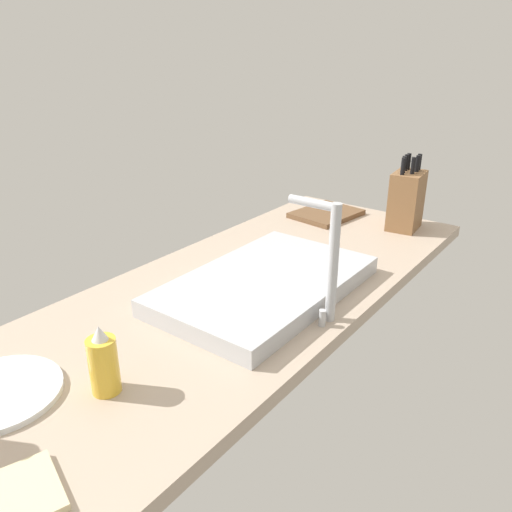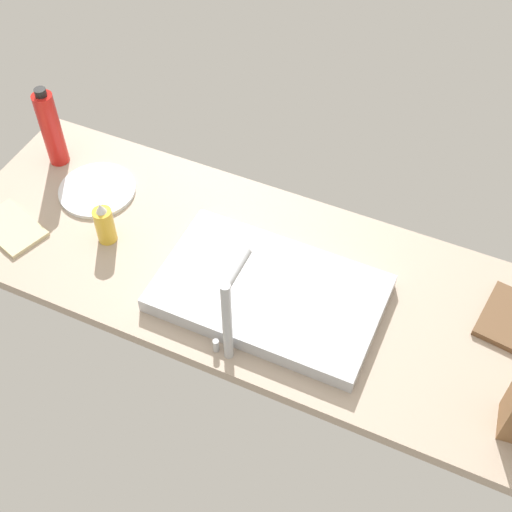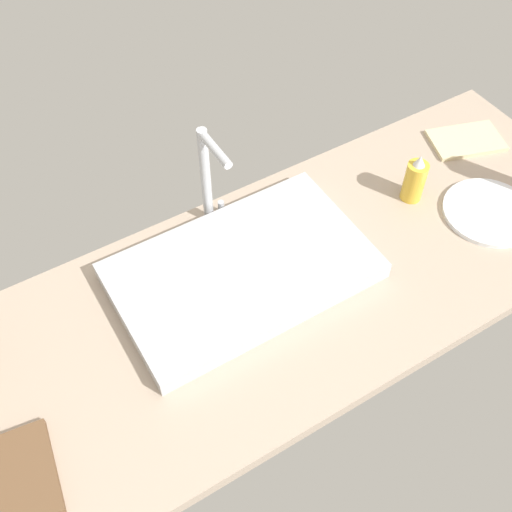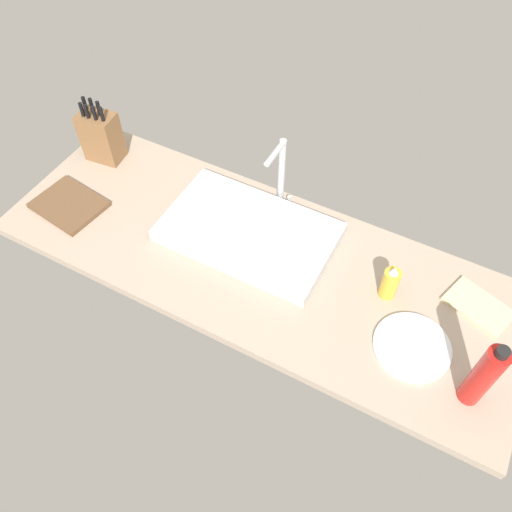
{
  "view_description": "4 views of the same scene",
  "coord_description": "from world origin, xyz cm",
  "px_view_note": "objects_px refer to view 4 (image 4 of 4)",
  "views": [
    {
      "loc": [
        88.08,
        74.74,
        63.36
      ],
      "look_at": [
        -7.84,
        2.78,
        12.34
      ],
      "focal_mm": 35.46,
      "sensor_mm": 36.0,
      "label": 1
    },
    {
      "loc": [
        -47.77,
        105.87,
        150.13
      ],
      "look_at": [
        0.29,
        0.21,
        10.3
      ],
      "focal_mm": 48.36,
      "sensor_mm": 36.0,
      "label": 2
    },
    {
      "loc": [
        -48.09,
        -68.12,
        118.67
      ],
      "look_at": [
        -4.22,
        4.53,
        12.07
      ],
      "focal_mm": 43.48,
      "sensor_mm": 36.0,
      "label": 3
    },
    {
      "loc": [
        49.59,
        -92.94,
        140.91
      ],
      "look_at": [
        1.63,
        -3.21,
        8.66
      ],
      "focal_mm": 36.29,
      "sensor_mm": 36.0,
      "label": 4
    }
  ],
  "objects_px": {
    "sink_basin": "(249,232)",
    "dish_towel": "(478,307)",
    "knife_block": "(101,136)",
    "soap_bottle": "(390,283)",
    "cutting_board": "(69,205)",
    "water_bottle": "(483,376)",
    "faucet": "(281,170)",
    "dinner_plate": "(412,347)"
  },
  "relations": [
    {
      "from": "sink_basin",
      "to": "dish_towel",
      "type": "xyz_separation_m",
      "value": [
        0.77,
        0.08,
        -0.02
      ]
    },
    {
      "from": "sink_basin",
      "to": "knife_block",
      "type": "xyz_separation_m",
      "value": [
        -0.69,
        0.09,
        0.08
      ]
    },
    {
      "from": "soap_bottle",
      "to": "dish_towel",
      "type": "xyz_separation_m",
      "value": [
        0.27,
        0.08,
        -0.05
      ]
    },
    {
      "from": "cutting_board",
      "to": "water_bottle",
      "type": "height_order",
      "value": "water_bottle"
    },
    {
      "from": "faucet",
      "to": "cutting_board",
      "type": "relative_size",
      "value": 1.19
    },
    {
      "from": "dish_towel",
      "to": "dinner_plate",
      "type": "bearing_deg",
      "value": -121.08
    },
    {
      "from": "sink_basin",
      "to": "soap_bottle",
      "type": "height_order",
      "value": "soap_bottle"
    },
    {
      "from": "dinner_plate",
      "to": "dish_towel",
      "type": "xyz_separation_m",
      "value": [
        0.14,
        0.23,
        0.0
      ]
    },
    {
      "from": "water_bottle",
      "to": "dish_towel",
      "type": "distance_m",
      "value": 0.33
    },
    {
      "from": "faucet",
      "to": "soap_bottle",
      "type": "relative_size",
      "value": 2.04
    },
    {
      "from": "faucet",
      "to": "dinner_plate",
      "type": "height_order",
      "value": "faucet"
    },
    {
      "from": "sink_basin",
      "to": "dinner_plate",
      "type": "relative_size",
      "value": 2.52
    },
    {
      "from": "cutting_board",
      "to": "dinner_plate",
      "type": "distance_m",
      "value": 1.27
    },
    {
      "from": "cutting_board",
      "to": "dish_towel",
      "type": "relative_size",
      "value": 1.21
    },
    {
      "from": "faucet",
      "to": "dish_towel",
      "type": "xyz_separation_m",
      "value": [
        0.75,
        -0.11,
        -0.16
      ]
    },
    {
      "from": "sink_basin",
      "to": "soap_bottle",
      "type": "distance_m",
      "value": 0.5
    },
    {
      "from": "sink_basin",
      "to": "soap_bottle",
      "type": "bearing_deg",
      "value": -0.28
    },
    {
      "from": "faucet",
      "to": "water_bottle",
      "type": "distance_m",
      "value": 0.89
    },
    {
      "from": "cutting_board",
      "to": "dish_towel",
      "type": "height_order",
      "value": "cutting_board"
    },
    {
      "from": "knife_block",
      "to": "dish_towel",
      "type": "distance_m",
      "value": 1.46
    },
    {
      "from": "knife_block",
      "to": "dinner_plate",
      "type": "relative_size",
      "value": 1.09
    },
    {
      "from": "faucet",
      "to": "soap_bottle",
      "type": "xyz_separation_m",
      "value": [
        0.48,
        -0.19,
        -0.1
      ]
    },
    {
      "from": "knife_block",
      "to": "water_bottle",
      "type": "xyz_separation_m",
      "value": [
        1.5,
        -0.31,
        0.03
      ]
    },
    {
      "from": "dinner_plate",
      "to": "cutting_board",
      "type": "bearing_deg",
      "value": -178.46
    },
    {
      "from": "water_bottle",
      "to": "dinner_plate",
      "type": "xyz_separation_m",
      "value": [
        -0.18,
        0.07,
        -0.12
      ]
    },
    {
      "from": "water_bottle",
      "to": "soap_bottle",
      "type": "bearing_deg",
      "value": 145.31
    },
    {
      "from": "sink_basin",
      "to": "soap_bottle",
      "type": "xyz_separation_m",
      "value": [
        0.5,
        -0.0,
        0.04
      ]
    },
    {
      "from": "cutting_board",
      "to": "water_bottle",
      "type": "distance_m",
      "value": 1.46
    },
    {
      "from": "sink_basin",
      "to": "soap_bottle",
      "type": "relative_size",
      "value": 4.19
    },
    {
      "from": "cutting_board",
      "to": "sink_basin",
      "type": "bearing_deg",
      "value": 16.04
    },
    {
      "from": "knife_block",
      "to": "dish_towel",
      "type": "xyz_separation_m",
      "value": [
        1.46,
        -0.01,
        -0.1
      ]
    },
    {
      "from": "knife_block",
      "to": "water_bottle",
      "type": "height_order",
      "value": "water_bottle"
    },
    {
      "from": "dinner_plate",
      "to": "knife_block",
      "type": "bearing_deg",
      "value": 169.49
    },
    {
      "from": "knife_block",
      "to": "soap_bottle",
      "type": "bearing_deg",
      "value": -11.23
    },
    {
      "from": "sink_basin",
      "to": "knife_block",
      "type": "height_order",
      "value": "knife_block"
    },
    {
      "from": "cutting_board",
      "to": "dinner_plate",
      "type": "xyz_separation_m",
      "value": [
        1.27,
        0.03,
        -0.0
      ]
    },
    {
      "from": "water_bottle",
      "to": "dinner_plate",
      "type": "height_order",
      "value": "water_bottle"
    },
    {
      "from": "sink_basin",
      "to": "cutting_board",
      "type": "xyz_separation_m",
      "value": [
        -0.64,
        -0.18,
        -0.01
      ]
    },
    {
      "from": "sink_basin",
      "to": "dish_towel",
      "type": "relative_size",
      "value": 2.96
    },
    {
      "from": "faucet",
      "to": "dish_towel",
      "type": "height_order",
      "value": "faucet"
    },
    {
      "from": "faucet",
      "to": "dinner_plate",
      "type": "relative_size",
      "value": 1.23
    },
    {
      "from": "dish_towel",
      "to": "sink_basin",
      "type": "bearing_deg",
      "value": -173.93
    }
  ]
}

